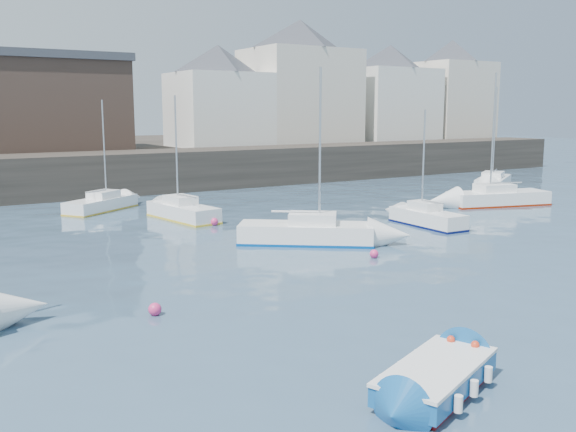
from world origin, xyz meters
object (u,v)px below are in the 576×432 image
buoy_near (155,315)px  buoy_mid (374,258)px  sailboat_g (493,181)px  sailboat_h (102,204)px  sailboat_c (427,217)px  sailboat_b (307,232)px  blue_dinghy (436,377)px  sailboat_d (498,198)px  buoy_far (214,225)px  sailboat_f (183,211)px

buoy_near → buoy_mid: buoy_near is taller
sailboat_g → sailboat_h: size_ratio=1.17×
buoy_mid → sailboat_c: bearing=31.1°
buoy_near → buoy_mid: bearing=13.0°
buoy_near → sailboat_h: bearing=78.3°
sailboat_b → sailboat_h: bearing=109.8°
blue_dinghy → sailboat_g: (31.06, 25.07, 0.07)m
sailboat_c → sailboat_h: (-13.14, 14.31, -0.03)m
sailboat_c → sailboat_d: (9.13, 3.05, 0.04)m
buoy_near → sailboat_g: bearing=25.9°
sailboat_g → blue_dinghy: bearing=-141.1°
sailboat_h → buoy_far: bearing=-65.9°
buoy_near → sailboat_b: bearing=33.2°
sailboat_d → sailboat_g: (7.70, 6.98, -0.06)m
sailboat_d → sailboat_g: size_ratio=1.07×
blue_dinghy → sailboat_d: sailboat_d is taller
blue_dinghy → buoy_mid: 12.92m
sailboat_b → sailboat_h: sailboat_b is taller
sailboat_d → sailboat_b: bearing=-168.6°
sailboat_b → buoy_far: 6.71m
blue_dinghy → buoy_far: 21.70m
sailboat_f → buoy_near: 17.01m
sailboat_c → buoy_mid: size_ratio=16.54×
sailboat_g → sailboat_b: bearing=-157.2°
sailboat_h → buoy_mid: 19.56m
blue_dinghy → sailboat_b: sailboat_b is taller
buoy_mid → buoy_far: bearing=102.9°
sailboat_d → buoy_near: 28.36m
sailboat_b → sailboat_c: bearing=2.7°
sailboat_d → sailboat_f: (-19.33, 5.63, -0.02)m
sailboat_b → sailboat_f: size_ratio=1.16×
blue_dinghy → sailboat_c: sailboat_c is taller
sailboat_g → sailboat_h: bearing=171.9°
sailboat_f → sailboat_b: bearing=-75.5°
buoy_near → buoy_mid: size_ratio=1.08×
sailboat_b → sailboat_d: sailboat_d is taller
sailboat_b → sailboat_d: 17.34m
sailboat_c → sailboat_d: bearing=18.4°
sailboat_b → sailboat_f: sailboat_b is taller
sailboat_c → sailboat_g: 19.59m
blue_dinghy → sailboat_d: 29.55m
sailboat_d → sailboat_h: 24.96m
sailboat_h → sailboat_c: bearing=-47.4°
sailboat_g → buoy_near: bearing=-154.1°
buoy_mid → buoy_near: bearing=-167.0°
sailboat_f → buoy_near: size_ratio=17.22×
buoy_near → blue_dinghy: bearing=-68.6°
sailboat_f → sailboat_h: 6.35m
sailboat_b → buoy_far: (-1.61, 6.49, -0.52)m
sailboat_c → sailboat_f: sailboat_f is taller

